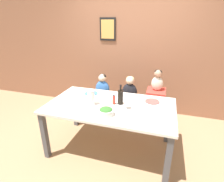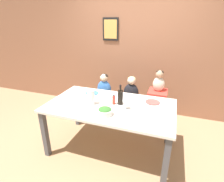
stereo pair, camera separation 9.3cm
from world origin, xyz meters
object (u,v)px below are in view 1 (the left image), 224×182
object	(u,v)px
dinner_plate_back_left	(91,93)
person_child_left	(102,86)
chair_far_left	(103,101)
dinner_plate_back_right	(152,101)
person_child_center	(130,89)
dinner_plate_front_left	(69,105)
chair_right_highchair	(155,99)
wine_glass_near	(126,101)
dinner_plate_front_right	(144,119)
paper_towel_roll	(91,98)
wine_bottle	(120,97)
chair_far_center	(129,105)
person_baby_right	(158,79)
salad_bowl_large	(106,111)

from	to	relation	value
dinner_plate_back_left	person_child_left	bearing A→B (deg)	88.71
chair_far_left	dinner_plate_back_right	xyz separation A→B (m)	(0.98, -0.52, 0.37)
person_child_center	dinner_plate_front_left	xyz separation A→B (m)	(-0.67, -1.00, 0.06)
chair_right_highchair	wine_glass_near	world-z (taller)	wine_glass_near
person_child_center	dinner_plate_front_right	xyz separation A→B (m)	(0.39, -1.06, 0.06)
paper_towel_roll	dinner_plate_back_right	world-z (taller)	paper_towel_roll
wine_bottle	wine_glass_near	world-z (taller)	wine_bottle
chair_far_center	wine_bottle	distance (m)	0.87
chair_far_center	person_child_left	bearing A→B (deg)	179.91
chair_right_highchair	wine_bottle	world-z (taller)	wine_bottle
person_baby_right	dinner_plate_back_right	xyz separation A→B (m)	(-0.03, -0.53, -0.18)
person_child_center	chair_right_highchair	bearing A→B (deg)	-0.11
chair_right_highchair	dinner_plate_front_left	bearing A→B (deg)	-138.71
chair_right_highchair	paper_towel_roll	size ratio (longest dim) A/B	3.44
dinner_plate_back_right	salad_bowl_large	bearing A→B (deg)	-133.25
chair_far_left	wine_glass_near	distance (m)	1.17
chair_far_center	person_baby_right	size ratio (longest dim) A/B	1.30
chair_far_center	paper_towel_roll	size ratio (longest dim) A/B	2.17
salad_bowl_large	chair_far_left	bearing A→B (deg)	112.29
chair_right_highchair	dinner_plate_back_right	xyz separation A→B (m)	(-0.03, -0.52, 0.19)
chair_right_highchair	salad_bowl_large	world-z (taller)	salad_bowl_large
chair_far_center	dinner_plate_front_left	world-z (taller)	dinner_plate_front_left
chair_far_center	chair_far_left	bearing A→B (deg)	180.00
chair_far_left	dinner_plate_back_right	size ratio (longest dim) A/B	2.28
paper_towel_roll	salad_bowl_large	distance (m)	0.37
salad_bowl_large	chair_far_center	bearing A→B (deg)	85.66
dinner_plate_back_right	wine_bottle	bearing A→B (deg)	-154.68
dinner_plate_back_right	person_child_center	bearing A→B (deg)	130.40
chair_far_left	paper_towel_roll	size ratio (longest dim) A/B	2.17
chair_right_highchair	person_child_center	distance (m)	0.49
chair_far_center	dinner_plate_front_right	world-z (taller)	dinner_plate_front_right
chair_far_left	paper_towel_roll	world-z (taller)	paper_towel_roll
wine_glass_near	dinner_plate_back_right	world-z (taller)	wine_glass_near
dinner_plate_back_right	chair_far_center	bearing A→B (deg)	130.45
chair_far_center	paper_towel_roll	xyz separation A→B (m)	(-0.38, -0.88, 0.48)
person_child_center	person_child_left	bearing A→B (deg)	180.00
chair_right_highchair	paper_towel_roll	world-z (taller)	paper_towel_roll
dinner_plate_front_left	dinner_plate_back_left	size ratio (longest dim) A/B	1.00
person_baby_right	person_child_left	bearing A→B (deg)	-179.98
chair_right_highchair	person_child_left	xyz separation A→B (m)	(-1.00, 0.00, 0.13)
person_child_center	dinner_plate_back_right	distance (m)	0.69
chair_right_highchair	dinner_plate_back_left	world-z (taller)	dinner_plate_back_left
person_child_center	paper_towel_roll	distance (m)	0.97
person_child_left	person_baby_right	bearing A→B (deg)	0.02
chair_far_left	person_baby_right	size ratio (longest dim) A/B	1.30
dinner_plate_front_left	dinner_plate_back_left	distance (m)	0.51
person_child_left	chair_far_left	bearing A→B (deg)	-90.00
wine_glass_near	salad_bowl_large	world-z (taller)	wine_glass_near
wine_bottle	paper_towel_roll	size ratio (longest dim) A/B	1.32
person_baby_right	dinner_plate_back_left	xyz separation A→B (m)	(-1.01, -0.50, -0.18)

